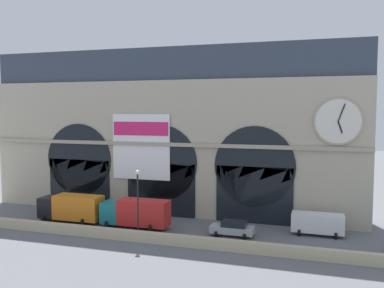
{
  "coord_description": "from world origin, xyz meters",
  "views": [
    {
      "loc": [
        18.88,
        -41.84,
        12.83
      ],
      "look_at": [
        3.93,
        5.0,
        8.81
      ],
      "focal_mm": 39.58,
      "sensor_mm": 36.0,
      "label": 1
    }
  ],
  "objects": [
    {
      "name": "street_lamp_quayside",
      "position": [
        1.26,
        -4.28,
        4.41
      ],
      "size": [
        0.44,
        0.44,
        6.9
      ],
      "color": "black",
      "rests_on": "ground"
    },
    {
      "name": "car_mideast",
      "position": [
        10.01,
        -0.46,
        0.8
      ],
      "size": [
        4.4,
        2.22,
        1.55
      ],
      "color": "#ADB2B7",
      "rests_on": "ground"
    },
    {
      "name": "quay_parapet_wall",
      "position": [
        0.0,
        -5.08,
        0.51
      ],
      "size": [
        90.0,
        0.7,
        1.03
      ],
      "primitive_type": "cube",
      "color": "#BCAD8C",
      "rests_on": "ground"
    },
    {
      "name": "van_east",
      "position": [
        18.24,
        2.48,
        1.25
      ],
      "size": [
        5.2,
        2.48,
        2.2
      ],
      "color": "white",
      "rests_on": "ground"
    },
    {
      "name": "box_truck_midwest",
      "position": [
        -8.63,
        -0.84,
        1.7
      ],
      "size": [
        7.5,
        2.91,
        3.12
      ],
      "color": "black",
      "rests_on": "ground"
    },
    {
      "name": "ground_plane",
      "position": [
        0.0,
        0.0,
        0.0
      ],
      "size": [
        200.0,
        200.0,
        0.0
      ],
      "primitive_type": "plane",
      "color": "slate"
    },
    {
      "name": "box_truck_center",
      "position": [
        -0.57,
        -0.81,
        1.7
      ],
      "size": [
        7.5,
        2.91,
        3.12
      ],
      "color": "#19727A",
      "rests_on": "ground"
    },
    {
      "name": "station_building",
      "position": [
        0.03,
        7.32,
        9.84
      ],
      "size": [
        47.31,
        5.06,
        20.28
      ],
      "color": "#B2A891",
      "rests_on": "ground"
    }
  ]
}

